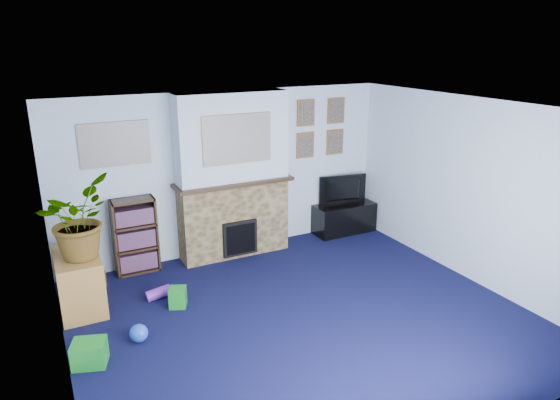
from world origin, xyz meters
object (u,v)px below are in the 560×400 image
bookshelf (135,237)px  sideboard (79,281)px  television (344,190)px  tv_stand (344,219)px

bookshelf → sideboard: bookshelf is taller
television → bookshelf: bookshelf is taller
television → bookshelf: size_ratio=0.78×
sideboard → bookshelf: bearing=40.9°
television → bookshelf: 3.39m
television → sideboard: (-4.19, -0.65, -0.37)m
tv_stand → bookshelf: 3.39m
sideboard → tv_stand: bearing=8.5°
bookshelf → sideboard: (-0.81, -0.70, -0.15)m
tv_stand → television: (0.00, 0.02, 0.50)m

